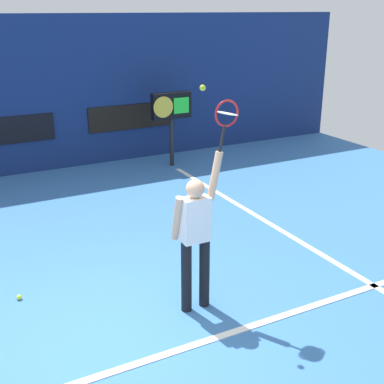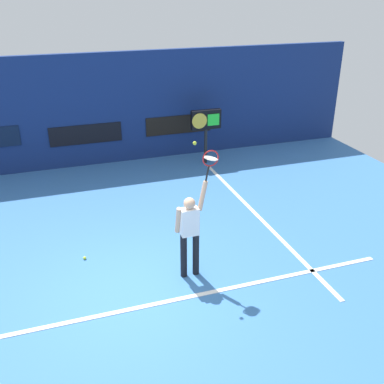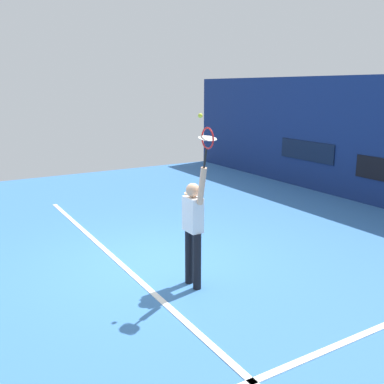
{
  "view_description": "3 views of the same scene",
  "coord_description": "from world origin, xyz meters",
  "px_view_note": "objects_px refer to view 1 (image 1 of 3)",
  "views": [
    {
      "loc": [
        -1.42,
        -4.67,
        3.53
      ],
      "look_at": [
        1.41,
        0.69,
        1.34
      ],
      "focal_mm": 47.68,
      "sensor_mm": 36.0,
      "label": 1
    },
    {
      "loc": [
        -1.12,
        -6.86,
        5.26
      ],
      "look_at": [
        1.42,
        0.74,
        1.53
      ],
      "focal_mm": 42.09,
      "sensor_mm": 36.0,
      "label": 2
    },
    {
      "loc": [
        6.78,
        -3.17,
        3.12
      ],
      "look_at": [
        1.02,
        0.27,
        1.51
      ],
      "focal_mm": 41.0,
      "sensor_mm": 36.0,
      "label": 3
    }
  ],
  "objects_px": {
    "tennis_racket": "(226,116)",
    "tennis_ball": "(203,88)",
    "spare_ball": "(19,297)",
    "scoreboard_clock": "(171,109)",
    "tennis_player": "(195,234)"
  },
  "relations": [
    {
      "from": "tennis_racket",
      "to": "tennis_ball",
      "type": "xyz_separation_m",
      "value": [
        -0.28,
        0.06,
        0.33
      ]
    },
    {
      "from": "tennis_racket",
      "to": "tennis_ball",
      "type": "relative_size",
      "value": 9.18
    },
    {
      "from": "tennis_ball",
      "to": "spare_ball",
      "type": "relative_size",
      "value": 1.0
    },
    {
      "from": "tennis_ball",
      "to": "scoreboard_clock",
      "type": "relative_size",
      "value": 0.04
    },
    {
      "from": "tennis_racket",
      "to": "tennis_player",
      "type": "bearing_deg",
      "value": 179.38
    },
    {
      "from": "tennis_player",
      "to": "tennis_ball",
      "type": "xyz_separation_m",
      "value": [
        0.11,
        0.05,
        1.7
      ]
    },
    {
      "from": "tennis_racket",
      "to": "scoreboard_clock",
      "type": "relative_size",
      "value": 0.36
    },
    {
      "from": "tennis_racket",
      "to": "scoreboard_clock",
      "type": "height_order",
      "value": "tennis_racket"
    },
    {
      "from": "tennis_ball",
      "to": "tennis_player",
      "type": "bearing_deg",
      "value": -155.77
    },
    {
      "from": "scoreboard_clock",
      "to": "spare_ball",
      "type": "height_order",
      "value": "scoreboard_clock"
    },
    {
      "from": "scoreboard_clock",
      "to": "spare_ball",
      "type": "relative_size",
      "value": 25.4
    },
    {
      "from": "tennis_racket",
      "to": "scoreboard_clock",
      "type": "bearing_deg",
      "value": 70.5
    },
    {
      "from": "scoreboard_clock",
      "to": "tennis_player",
      "type": "bearing_deg",
      "value": -112.94
    },
    {
      "from": "tennis_racket",
      "to": "spare_ball",
      "type": "xyz_separation_m",
      "value": [
        -2.31,
        1.21,
        -2.35
      ]
    },
    {
      "from": "spare_ball",
      "to": "tennis_racket",
      "type": "bearing_deg",
      "value": -27.69
    }
  ]
}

